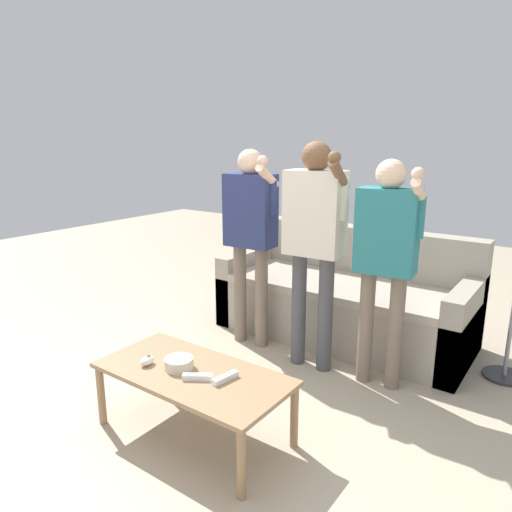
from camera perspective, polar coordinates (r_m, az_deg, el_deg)
name	(u,v)px	position (r m, az deg, el deg)	size (l,w,h in m)	color
ground_plane	(204,419)	(2.94, -6.34, -18.94)	(12.00, 12.00, 0.00)	tan
couch	(345,300)	(3.97, 10.68, -5.20)	(2.00, 0.85, 0.87)	#9E9384
coffee_table	(193,379)	(2.65, -7.63, -14.50)	(1.07, 0.52, 0.38)	#997551
snack_bowl	(179,363)	(2.65, -9.29, -12.66)	(0.16, 0.16, 0.06)	beige
game_remote_nunchuk	(147,361)	(2.73, -13.00, -12.24)	(0.06, 0.09, 0.05)	white
player_left	(250,225)	(3.57, -0.69, 3.75)	(0.46, 0.29, 1.52)	#756656
player_center	(314,230)	(3.20, 7.04, 3.10)	(0.48, 0.31, 1.58)	#47474C
player_right	(386,248)	(3.05, 15.41, 0.91)	(0.45, 0.29, 1.48)	#756656
game_remote_wand_near	(198,377)	(2.54, -7.06, -14.29)	(0.15, 0.12, 0.03)	white
game_remote_wand_far	(225,378)	(2.52, -3.73, -14.47)	(0.06, 0.16, 0.03)	white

